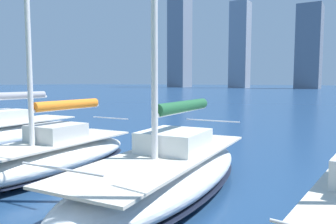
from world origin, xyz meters
TOP-DOWN VIEW (x-y plane):
  - city_skyline at (9.35, -158.55)m, footprint 176.99×24.68m
  - sailboat_forest at (0.09, -6.21)m, footprint 3.20×8.20m
  - sailboat_orange at (4.47, -5.98)m, footprint 2.57×7.24m

SIDE VIEW (x-z plane):
  - sailboat_orange at x=4.47m, z-range -3.98..5.20m
  - sailboat_forest at x=0.09m, z-range -4.16..5.44m
  - city_skyline at x=9.35m, z-range -8.08..46.76m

